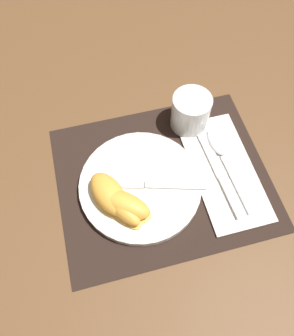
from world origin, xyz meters
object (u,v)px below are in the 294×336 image
Objects in this scene: citrus_wedge_2 at (124,204)px; spoon at (222,153)px; plate at (140,185)px; citrus_wedge_0 at (109,194)px; juice_glass at (190,113)px; fork at (149,185)px; citrus_wedge_1 at (116,201)px; knife at (219,171)px.

spoon is at bearing 17.82° from citrus_wedge_2.
citrus_wedge_0 is at bearing -166.48° from plate.
plate is 0.18m from juice_glass.
citrus_wedge_1 reaches higher than fork.
spoon is 1.08× the size of fork.
citrus_wedge_1 is at bearing -160.88° from fork.
spoon reaches higher than knife.
juice_glass is 0.36× the size of knife.
knife is 1.11× the size of spoon.
knife is at bearing 6.42° from citrus_wedge_1.
knife is 0.22m from citrus_wedge_0.
citrus_wedge_1 is at bearing -165.30° from spoon.
citrus_wedge_0 is 0.03m from citrus_wedge_2.
citrus_wedge_0 is (-0.20, -0.13, -0.00)m from juice_glass.
citrus_wedge_1 is 1.18× the size of citrus_wedge_2.
knife is at bearing 0.14° from fork.
knife is at bearing -119.32° from spoon.
plate is at bearing 177.27° from knife.
plate is 2.94× the size of juice_glass.
knife is (0.16, -0.01, -0.00)m from plate.
citrus_wedge_2 is at bearing -162.18° from spoon.
citrus_wedge_0 is (-0.22, -0.01, 0.03)m from knife.
spoon is 1.77× the size of citrus_wedge_2.
juice_glass reaches higher than citrus_wedge_1.
fork is (-0.16, -0.04, 0.01)m from spoon.
citrus_wedge_1 is (-0.23, -0.06, 0.02)m from spoon.
juice_glass reaches higher than citrus_wedge_2.
juice_glass is 0.43× the size of fork.
citrus_wedge_2 is (-0.20, -0.03, 0.03)m from knife.
citrus_wedge_2 is (-0.22, -0.07, 0.03)m from spoon.
knife is 1.95× the size of citrus_wedge_2.
citrus_wedge_2 is at bearing -37.62° from citrus_wedge_1.
citrus_wedge_2 is (-0.04, -0.04, 0.02)m from plate.
spoon is 0.24m from citrus_wedge_0.
citrus_wedge_0 is 1.01× the size of citrus_wedge_2.
knife is 1.66× the size of citrus_wedge_1.
juice_glass is 0.18m from fork.
citrus_wedge_2 is at bearing -50.42° from citrus_wedge_0.
fork is at bearing 19.12° from citrus_wedge_1.
citrus_wedge_0 is at bearing -174.76° from fork.
spoon is at bearing 12.84° from fork.
knife is 1.93× the size of citrus_wedge_0.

